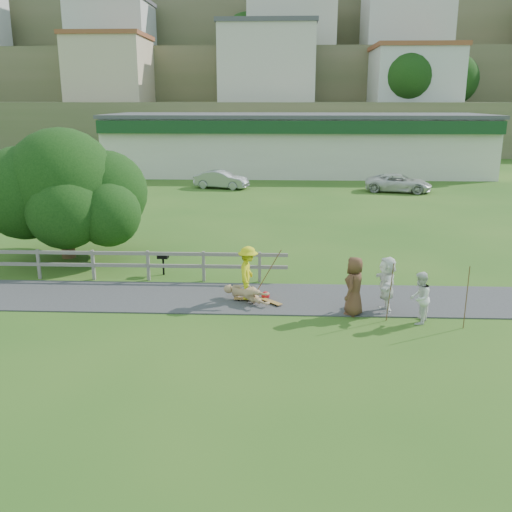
% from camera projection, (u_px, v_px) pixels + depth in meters
% --- Properties ---
extents(ground, '(260.00, 260.00, 0.00)m').
position_uv_depth(ground, '(190.00, 314.00, 17.29)').
color(ground, '#295919').
rests_on(ground, ground).
extents(path, '(34.00, 3.00, 0.04)m').
position_uv_depth(path, '(197.00, 297.00, 18.73)').
color(path, '#323234').
rests_on(path, ground).
extents(fence, '(15.05, 0.10, 1.10)m').
position_uv_depth(fence, '(76.00, 260.00, 20.48)').
color(fence, slate).
rests_on(fence, ground).
extents(strip_mall, '(32.50, 10.75, 5.10)m').
position_uv_depth(strip_mall, '(296.00, 143.00, 50.09)').
color(strip_mall, beige).
rests_on(strip_mall, ground).
extents(hillside, '(220.00, 67.00, 47.50)m').
position_uv_depth(hillside, '(268.00, 52.00, 101.42)').
color(hillside, '#515C36').
rests_on(hillside, ground).
extents(skater_rider, '(0.71, 1.16, 1.73)m').
position_uv_depth(skater_rider, '(248.00, 276.00, 18.18)').
color(skater_rider, yellow).
rests_on(skater_rider, ground).
extents(skater_fallen, '(1.35, 1.62, 0.63)m').
position_uv_depth(skater_fallen, '(246.00, 294.00, 18.19)').
color(skater_fallen, tan).
rests_on(skater_fallen, ground).
extents(spectator_a, '(0.84, 0.93, 1.54)m').
position_uv_depth(spectator_a, '(420.00, 298.00, 16.42)').
color(spectator_a, silver).
rests_on(spectator_a, ground).
extents(spectator_c, '(0.89, 1.04, 1.81)m').
position_uv_depth(spectator_c, '(354.00, 286.00, 17.05)').
color(spectator_c, brown).
rests_on(spectator_c, ground).
extents(spectator_d, '(0.63, 1.66, 1.75)m').
position_uv_depth(spectator_d, '(387.00, 284.00, 17.29)').
color(spectator_d, white).
rests_on(spectator_d, ground).
extents(car_silver, '(4.17, 2.40, 1.30)m').
position_uv_depth(car_silver, '(221.00, 180.00, 41.62)').
color(car_silver, '#919397').
rests_on(car_silver, ground).
extents(car_white, '(4.92, 3.04, 1.27)m').
position_uv_depth(car_white, '(399.00, 183.00, 40.03)').
color(car_white, silver).
rests_on(car_white, ground).
extents(tree, '(7.07, 7.07, 4.46)m').
position_uv_depth(tree, '(64.00, 204.00, 22.93)').
color(tree, black).
rests_on(tree, ground).
extents(bbq, '(0.41, 0.33, 0.84)m').
position_uv_depth(bbq, '(163.00, 264.00, 21.11)').
color(bbq, black).
rests_on(bbq, ground).
extents(longboard_rider, '(0.92, 0.22, 0.10)m').
position_uv_depth(longboard_rider, '(248.00, 300.00, 18.39)').
color(longboard_rider, olive).
rests_on(longboard_rider, ground).
extents(longboard_fallen, '(0.73, 0.72, 0.09)m').
position_uv_depth(longboard_fallen, '(271.00, 303.00, 18.13)').
color(longboard_fallen, olive).
rests_on(longboard_fallen, ground).
extents(helmet, '(0.28, 0.28, 0.28)m').
position_uv_depth(helmet, '(265.00, 295.00, 18.55)').
color(helmet, red).
rests_on(helmet, ground).
extents(pole_rider, '(0.03, 0.03, 1.87)m').
position_uv_depth(pole_rider, '(267.00, 270.00, 18.52)').
color(pole_rider, brown).
rests_on(pole_rider, ground).
extents(pole_spec_left, '(0.03, 0.03, 1.76)m').
position_uv_depth(pole_spec_left, '(390.00, 292.00, 16.57)').
color(pole_spec_left, brown).
rests_on(pole_spec_left, ground).
extents(pole_spec_right, '(0.03, 0.03, 1.85)m').
position_uv_depth(pole_spec_right, '(467.00, 298.00, 16.00)').
color(pole_spec_right, brown).
rests_on(pole_spec_right, ground).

